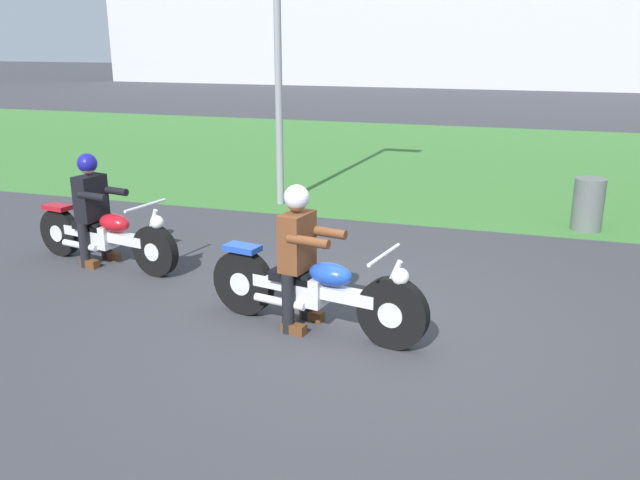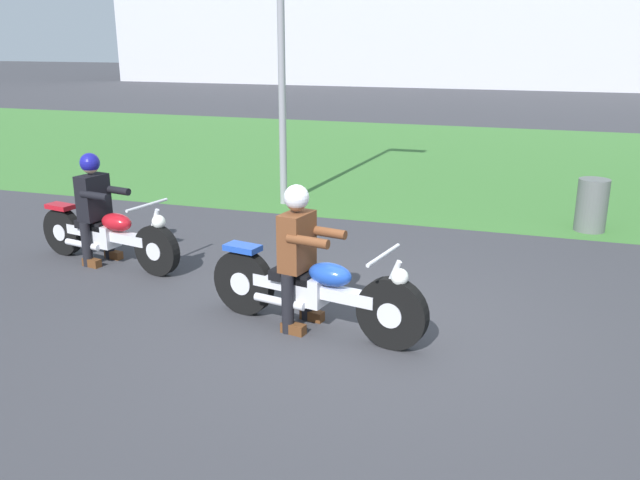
% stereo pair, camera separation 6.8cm
% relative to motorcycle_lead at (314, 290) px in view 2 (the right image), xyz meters
% --- Properties ---
extents(ground, '(120.00, 120.00, 0.00)m').
position_rel_motorcycle_lead_xyz_m(ground, '(0.36, 0.16, -0.41)').
color(ground, '#38383D').
extents(grass_verge, '(60.00, 12.00, 0.01)m').
position_rel_motorcycle_lead_xyz_m(grass_verge, '(0.36, 10.00, -0.40)').
color(grass_verge, '#3D7533').
rests_on(grass_verge, ground).
extents(motorcycle_lead, '(2.29, 0.76, 0.90)m').
position_rel_motorcycle_lead_xyz_m(motorcycle_lead, '(0.00, 0.00, 0.00)').
color(motorcycle_lead, black).
rests_on(motorcycle_lead, ground).
extents(rider_lead, '(0.61, 0.53, 1.42)m').
position_rel_motorcycle_lead_xyz_m(rider_lead, '(-0.16, 0.03, 0.42)').
color(rider_lead, black).
rests_on(rider_lead, ground).
extents(motorcycle_follow, '(2.21, 0.75, 0.86)m').
position_rel_motorcycle_lead_xyz_m(motorcycle_follow, '(-3.05, 1.04, -0.02)').
color(motorcycle_follow, black).
rests_on(motorcycle_follow, ground).
extents(rider_follow, '(0.61, 0.53, 1.39)m').
position_rel_motorcycle_lead_xyz_m(rider_follow, '(-3.22, 1.07, 0.40)').
color(rider_follow, black).
rests_on(rider_follow, ground).
extents(trash_can, '(0.44, 0.44, 0.77)m').
position_rel_motorcycle_lead_xyz_m(trash_can, '(2.73, 4.53, -0.02)').
color(trash_can, '#595E5B').
rests_on(trash_can, ground).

